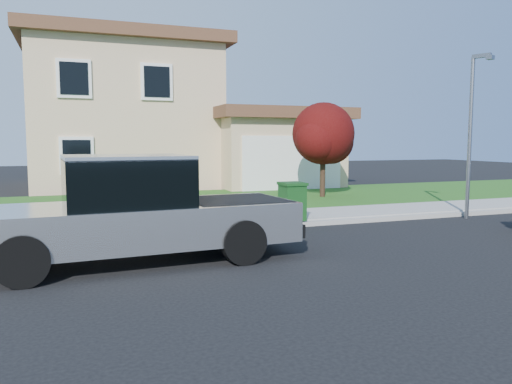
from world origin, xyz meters
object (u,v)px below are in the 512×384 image
trash_bin (292,201)px  street_lamp (472,126)px  pickup_truck (134,213)px  ornamental_tree (324,137)px  woman (179,205)px

trash_bin → street_lamp: bearing=-6.8°
pickup_truck → trash_bin: size_ratio=6.14×
trash_bin → street_lamp: street_lamp is taller
ornamental_tree → trash_bin: bearing=-125.5°
ornamental_tree → pickup_truck: bearing=-136.0°
woman → ornamental_tree: bearing=-158.8°
street_lamp → woman: bearing=159.8°
pickup_truck → trash_bin: (4.28, 2.58, -0.26)m
pickup_truck → ornamental_tree: size_ratio=1.70×
trash_bin → street_lamp: (5.13, -0.69, 1.94)m
ornamental_tree → trash_bin: 6.34m
trash_bin → pickup_truck: bearing=-148.1°
ornamental_tree → street_lamp: size_ratio=0.77×
ornamental_tree → trash_bin: ornamental_tree is taller
woman → ornamental_tree: (6.76, 6.25, 1.51)m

